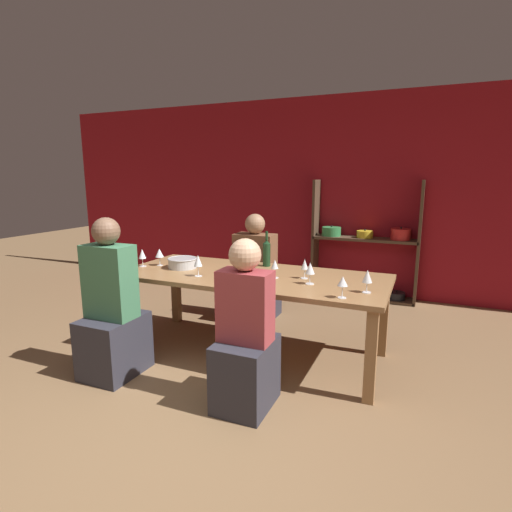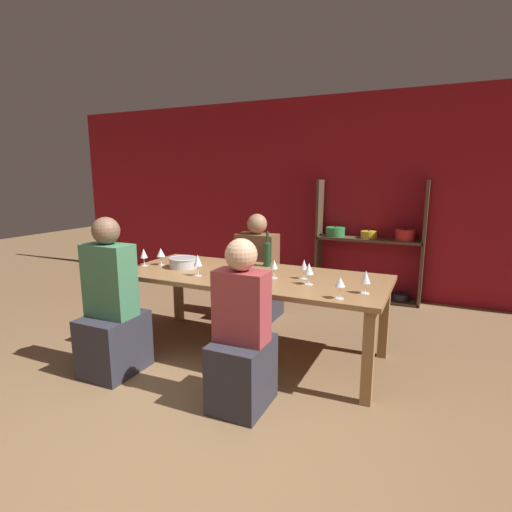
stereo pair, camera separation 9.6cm
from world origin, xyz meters
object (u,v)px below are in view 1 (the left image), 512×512
at_px(wine_glass_red_b, 142,255).
at_px(wine_glass_red_c, 310,269).
at_px(wine_bottle_green, 267,253).
at_px(person_near_b, 112,318).
at_px(mixing_bowl, 182,262).
at_px(wine_glass_empty_a, 343,282).
at_px(dining_table, 252,283).
at_px(person_near_a, 245,345).
at_px(wine_glass_white_b, 159,253).
at_px(wine_glass_empty_b, 275,265).
at_px(wine_glass_white_c, 198,261).
at_px(wine_glass_white_a, 305,265).
at_px(wine_glass_red_a, 367,277).
at_px(person_far_a, 255,281).
at_px(shelf_unit, 364,253).

xyz_separation_m(wine_glass_red_b, wine_glass_red_c, (1.69, 0.01, 0.01)).
relative_size(wine_bottle_green, person_near_b, 0.26).
relative_size(mixing_bowl, wine_glass_empty_a, 1.75).
height_order(dining_table, mixing_bowl, mixing_bowl).
xyz_separation_m(wine_bottle_green, wine_glass_red_b, (-1.11, -0.49, -0.02)).
xyz_separation_m(wine_glass_red_b, person_near_a, (1.43, -0.69, -0.42)).
relative_size(wine_glass_white_b, person_near_a, 0.14).
height_order(wine_glass_white_b, wine_glass_empty_a, wine_glass_white_b).
xyz_separation_m(wine_glass_empty_a, wine_glass_empty_b, (-0.66, 0.35, -0.00)).
relative_size(mixing_bowl, wine_glass_white_c, 1.47).
relative_size(wine_glass_empty_b, person_near_b, 0.12).
relative_size(wine_glass_white_c, wine_glass_red_c, 1.07).
distance_m(dining_table, person_near_a, 0.91).
xyz_separation_m(dining_table, mixing_bowl, (-0.72, -0.03, 0.13)).
xyz_separation_m(wine_bottle_green, wine_glass_white_a, (0.48, -0.32, -0.02)).
xyz_separation_m(wine_glass_empty_a, wine_glass_red_a, (0.14, 0.21, 0.00)).
bearing_deg(mixing_bowl, person_far_a, 67.49).
distance_m(wine_bottle_green, wine_glass_red_b, 1.22).
xyz_separation_m(wine_glass_white_b, person_far_a, (0.64, 0.90, -0.44)).
distance_m(shelf_unit, person_far_a, 1.67).
xyz_separation_m(dining_table, wine_glass_red_b, (-1.11, -0.13, 0.20)).
height_order(wine_bottle_green, wine_glass_white_c, wine_bottle_green).
height_order(mixing_bowl, person_near_b, person_near_b).
relative_size(mixing_bowl, wine_glass_red_c, 1.57).
distance_m(shelf_unit, wine_glass_red_c, 2.31).
bearing_deg(wine_glass_white_a, shelf_unit, 84.80).
distance_m(wine_glass_white_c, wine_glass_empty_b, 0.68).
bearing_deg(shelf_unit, person_near_a, -96.86).
bearing_deg(dining_table, wine_glass_empty_a, -23.88).
xyz_separation_m(mixing_bowl, wine_glass_empty_a, (1.61, -0.37, 0.07)).
height_order(shelf_unit, dining_table, shelf_unit).
xyz_separation_m(wine_bottle_green, wine_glass_white_b, (-0.98, -0.39, -0.01)).
relative_size(wine_glass_red_c, wine_glass_empty_b, 1.10).
bearing_deg(wine_bottle_green, dining_table, -89.91).
bearing_deg(wine_bottle_green, wine_glass_white_c, -123.11).
bearing_deg(mixing_bowl, wine_glass_red_a, -5.14).
bearing_deg(person_near_a, wine_glass_empty_b, 95.58).
xyz_separation_m(shelf_unit, wine_glass_white_c, (-1.08, -2.43, 0.27)).
relative_size(dining_table, wine_glass_red_b, 13.97).
xyz_separation_m(dining_table, person_near_a, (0.31, -0.82, -0.22)).
xyz_separation_m(dining_table, wine_glass_red_a, (1.04, -0.18, 0.20)).
xyz_separation_m(wine_glass_white_b, person_near_b, (0.09, -0.79, -0.39)).
height_order(wine_glass_white_b, person_near_a, person_near_a).
bearing_deg(wine_bottle_green, person_near_a, -75.11).
bearing_deg(person_near_b, wine_bottle_green, 52.90).
xyz_separation_m(mixing_bowl, wine_bottle_green, (0.72, 0.39, 0.08)).
xyz_separation_m(dining_table, wine_glass_white_c, (-0.40, -0.25, 0.21)).
bearing_deg(dining_table, wine_glass_red_a, -10.09).
bearing_deg(wine_glass_red_a, wine_glass_white_b, 175.55).
bearing_deg(wine_glass_red_c, wine_glass_red_a, -8.42).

